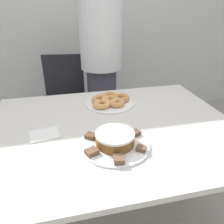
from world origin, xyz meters
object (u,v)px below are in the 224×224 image
object	(u,v)px
plate_donuts	(110,103)
napkin	(44,135)
frosted_cake	(115,138)
plate_cake	(115,145)
person_standing	(101,62)
office_chair_left	(65,105)

from	to	relation	value
plate_donuts	napkin	world-z (taller)	plate_donuts
frosted_cake	plate_cake	bearing A→B (deg)	0.00
napkin	person_standing	bearing A→B (deg)	62.02
plate_cake	napkin	bearing A→B (deg)	152.99
napkin	frosted_cake	bearing A→B (deg)	-27.01
plate_cake	frosted_cake	distance (m)	0.04
plate_donuts	frosted_cake	xyz separation A→B (m)	(-0.08, -0.49, 0.04)
plate_cake	plate_donuts	world-z (taller)	same
person_standing	napkin	distance (m)	1.04
person_standing	plate_donuts	bearing A→B (deg)	-95.01
office_chair_left	frosted_cake	distance (m)	1.24
plate_donuts	frosted_cake	size ratio (longest dim) A/B	1.75
person_standing	plate_cake	world-z (taller)	person_standing
office_chair_left	frosted_cake	xyz separation A→B (m)	(0.23, -1.18, 0.34)
plate_donuts	frosted_cake	distance (m)	0.50
person_standing	plate_donuts	world-z (taller)	person_standing
frosted_cake	person_standing	bearing A→B (deg)	82.87
office_chair_left	plate_donuts	bearing A→B (deg)	-58.14
office_chair_left	napkin	world-z (taller)	office_chair_left
person_standing	plate_donuts	size ratio (longest dim) A/B	4.99
office_chair_left	plate_donuts	world-z (taller)	office_chair_left
plate_donuts	frosted_cake	world-z (taller)	frosted_cake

